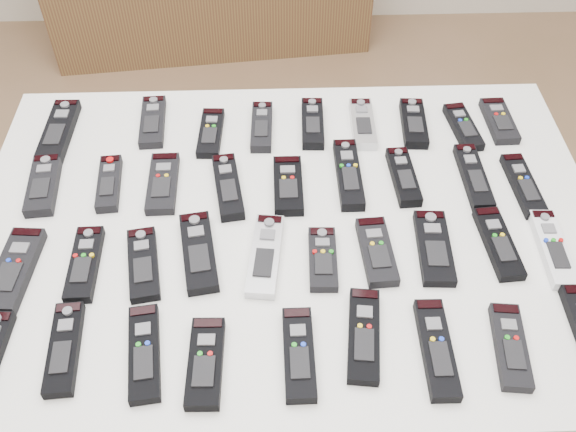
{
  "coord_description": "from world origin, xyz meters",
  "views": [
    {
      "loc": [
        -0.08,
        -0.96,
        1.72
      ],
      "look_at": [
        -0.06,
        -0.12,
        0.8
      ],
      "focal_mm": 40.0,
      "sensor_mm": 36.0,
      "label": 1
    }
  ],
  "objects_px": {
    "remote_18": "(14,270)",
    "remote_19": "(85,264)",
    "remote_6": "(414,123)",
    "remote_20": "(143,264)",
    "remote_21": "(199,252)",
    "remote_15": "(403,177)",
    "remote_35": "(510,346)",
    "remote_14": "(349,174)",
    "remote_34": "(437,349)",
    "remote_27": "(553,248)",
    "remote_12": "(228,187)",
    "remote_5": "(363,124)",
    "remote_10": "(109,183)",
    "remote_2": "(211,133)",
    "remote_32": "(299,354)",
    "remote_0": "(59,131)",
    "remote_30": "(144,353)",
    "remote_25": "(434,248)",
    "remote_9": "(43,185)",
    "remote_22": "(265,255)",
    "remote_8": "(499,121)",
    "remote_1": "(153,122)",
    "remote_3": "(262,127)",
    "remote_13": "(288,185)",
    "remote_29": "(64,348)",
    "remote_26": "(498,243)",
    "remote_23": "(323,259)",
    "remote_7": "(463,127)",
    "remote_24": "(377,251)",
    "remote_4": "(313,123)",
    "remote_31": "(206,363)",
    "remote_11": "(163,183)",
    "remote_33": "(364,335)",
    "remote_17": "(523,185)",
    "remote_16": "(473,177)"
  },
  "relations": [
    {
      "from": "remote_18",
      "to": "remote_19",
      "type": "xyz_separation_m",
      "value": [
        0.12,
        0.01,
        -0.0
      ]
    },
    {
      "from": "remote_6",
      "to": "remote_19",
      "type": "bearing_deg",
      "value": -146.39
    },
    {
      "from": "remote_20",
      "to": "remote_21",
      "type": "xyz_separation_m",
      "value": [
        0.1,
        0.02,
        0.0
      ]
    },
    {
      "from": "remote_15",
      "to": "remote_35",
      "type": "bearing_deg",
      "value": -77.26
    },
    {
      "from": "remote_14",
      "to": "remote_34",
      "type": "relative_size",
      "value": 1.06
    },
    {
      "from": "remote_14",
      "to": "remote_27",
      "type": "distance_m",
      "value": 0.42
    },
    {
      "from": "remote_6",
      "to": "remote_12",
      "type": "height_order",
      "value": "same"
    },
    {
      "from": "remote_5",
      "to": "remote_10",
      "type": "bearing_deg",
      "value": -160.99
    },
    {
      "from": "remote_2",
      "to": "remote_32",
      "type": "relative_size",
      "value": 0.92
    },
    {
      "from": "remote_0",
      "to": "remote_2",
      "type": "xyz_separation_m",
      "value": [
        0.34,
        -0.01,
        -0.0
      ]
    },
    {
      "from": "remote_20",
      "to": "remote_30",
      "type": "height_order",
      "value": "same"
    },
    {
      "from": "remote_14",
      "to": "remote_30",
      "type": "distance_m",
      "value": 0.56
    },
    {
      "from": "remote_25",
      "to": "remote_30",
      "type": "distance_m",
      "value": 0.56
    },
    {
      "from": "remote_5",
      "to": "remote_0",
      "type": "bearing_deg",
      "value": -178.47
    },
    {
      "from": "remote_9",
      "to": "remote_22",
      "type": "relative_size",
      "value": 0.87
    },
    {
      "from": "remote_8",
      "to": "remote_1",
      "type": "bearing_deg",
      "value": 176.91
    },
    {
      "from": "remote_3",
      "to": "remote_34",
      "type": "relative_size",
      "value": 0.85
    },
    {
      "from": "remote_13",
      "to": "remote_32",
      "type": "xyz_separation_m",
      "value": [
        0.0,
        -0.39,
        0.0
      ]
    },
    {
      "from": "remote_3",
      "to": "remote_29",
      "type": "relative_size",
      "value": 0.91
    },
    {
      "from": "remote_25",
      "to": "remote_26",
      "type": "height_order",
      "value": "same"
    },
    {
      "from": "remote_6",
      "to": "remote_22",
      "type": "bearing_deg",
      "value": -128.35
    },
    {
      "from": "remote_23",
      "to": "remote_27",
      "type": "xyz_separation_m",
      "value": [
        0.43,
        0.01,
        0.0
      ]
    },
    {
      "from": "remote_7",
      "to": "remote_24",
      "type": "height_order",
      "value": "remote_24"
    },
    {
      "from": "remote_12",
      "to": "remote_23",
      "type": "relative_size",
      "value": 1.24
    },
    {
      "from": "remote_12",
      "to": "remote_19",
      "type": "height_order",
      "value": "remote_12"
    },
    {
      "from": "remote_15",
      "to": "remote_19",
      "type": "distance_m",
      "value": 0.66
    },
    {
      "from": "remote_2",
      "to": "remote_14",
      "type": "distance_m",
      "value": 0.33
    },
    {
      "from": "remote_6",
      "to": "remote_7",
      "type": "bearing_deg",
      "value": -3.67
    },
    {
      "from": "remote_1",
      "to": "remote_24",
      "type": "height_order",
      "value": "remote_24"
    },
    {
      "from": "remote_1",
      "to": "remote_21",
      "type": "bearing_deg",
      "value": -74.78
    },
    {
      "from": "remote_8",
      "to": "remote_22",
      "type": "xyz_separation_m",
      "value": [
        -0.54,
        -0.38,
        0.0
      ]
    },
    {
      "from": "remote_23",
      "to": "remote_27",
      "type": "relative_size",
      "value": 0.79
    },
    {
      "from": "remote_9",
      "to": "remote_27",
      "type": "bearing_deg",
      "value": -16.41
    },
    {
      "from": "remote_4",
      "to": "remote_19",
      "type": "height_order",
      "value": "remote_4"
    },
    {
      "from": "remote_5",
      "to": "remote_19",
      "type": "distance_m",
      "value": 0.68
    },
    {
      "from": "remote_32",
      "to": "remote_31",
      "type": "bearing_deg",
      "value": -176.18
    },
    {
      "from": "remote_11",
      "to": "remote_23",
      "type": "bearing_deg",
      "value": -34.53
    },
    {
      "from": "remote_6",
      "to": "remote_33",
      "type": "bearing_deg",
      "value": -103.69
    },
    {
      "from": "remote_7",
      "to": "remote_17",
      "type": "xyz_separation_m",
      "value": [
        0.08,
        -0.19,
        -0.0
      ]
    },
    {
      "from": "remote_10",
      "to": "remote_15",
      "type": "distance_m",
      "value": 0.61
    },
    {
      "from": "remote_6",
      "to": "remote_10",
      "type": "xyz_separation_m",
      "value": [
        -0.66,
        -0.17,
        -0.0
      ]
    },
    {
      "from": "remote_22",
      "to": "remote_35",
      "type": "bearing_deg",
      "value": -20.38
    },
    {
      "from": "remote_19",
      "to": "remote_29",
      "type": "height_order",
      "value": "same"
    },
    {
      "from": "remote_7",
      "to": "remote_15",
      "type": "xyz_separation_m",
      "value": [
        -0.16,
        -0.16,
        0.0
      ]
    },
    {
      "from": "remote_20",
      "to": "remote_34",
      "type": "relative_size",
      "value": 0.88
    },
    {
      "from": "remote_10",
      "to": "remote_16",
      "type": "relative_size",
      "value": 0.83
    },
    {
      "from": "remote_11",
      "to": "remote_22",
      "type": "distance_m",
      "value": 0.29
    },
    {
      "from": "remote_22",
      "to": "remote_13",
      "type": "bearing_deg",
      "value": 81.93
    },
    {
      "from": "remote_17",
      "to": "remote_23",
      "type": "bearing_deg",
      "value": -159.87
    },
    {
      "from": "remote_3",
      "to": "remote_10",
      "type": "bearing_deg",
      "value": -149.52
    }
  ]
}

